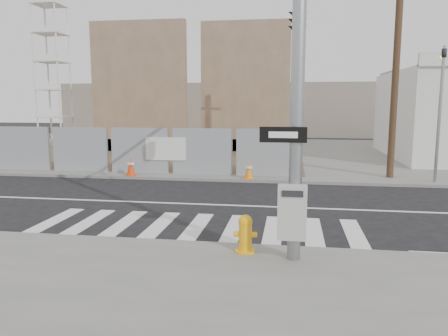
# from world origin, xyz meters

# --- Properties ---
(ground) EXTENTS (100.00, 100.00, 0.00)m
(ground) POSITION_xyz_m (0.00, 0.00, 0.00)
(ground) COLOR black
(ground) RESTS_ON ground
(sidewalk_far) EXTENTS (50.00, 20.00, 0.12)m
(sidewalk_far) POSITION_xyz_m (0.00, 14.00, 0.06)
(sidewalk_far) COLOR slate
(sidewalk_far) RESTS_ON ground
(signal_pole) EXTENTS (0.96, 5.87, 7.00)m
(signal_pole) POSITION_xyz_m (2.49, -2.05, 4.78)
(signal_pole) COLOR gray
(signal_pole) RESTS_ON sidewalk_near
(far_signal_pole) EXTENTS (0.16, 0.20, 5.60)m
(far_signal_pole) POSITION_xyz_m (8.00, 4.60, 3.48)
(far_signal_pole) COLOR gray
(far_signal_pole) RESTS_ON sidewalk_far
(chain_link_fence) EXTENTS (24.60, 0.04, 2.00)m
(chain_link_fence) POSITION_xyz_m (-10.00, 5.00, 1.12)
(chain_link_fence) COLOR gray
(chain_link_fence) RESTS_ON sidewalk_far
(concrete_wall_left) EXTENTS (6.00, 1.30, 8.00)m
(concrete_wall_left) POSITION_xyz_m (-7.00, 13.08, 3.38)
(concrete_wall_left) COLOR brown
(concrete_wall_left) RESTS_ON sidewalk_far
(concrete_wall_right) EXTENTS (5.50, 1.30, 8.00)m
(concrete_wall_right) POSITION_xyz_m (-0.50, 14.08, 3.38)
(concrete_wall_right) COLOR brown
(concrete_wall_right) RESTS_ON sidewalk_far
(crane_tower) EXTENTS (2.60, 2.60, 18.15)m
(crane_tower) POSITION_xyz_m (-15.00, 17.00, 9.02)
(crane_tower) COLOR slate
(crane_tower) RESTS_ON sidewalk_far
(utility_pole_right) EXTENTS (1.60, 0.28, 10.00)m
(utility_pole_right) POSITION_xyz_m (6.50, 5.50, 5.20)
(utility_pole_right) COLOR #4A3222
(utility_pole_right) RESTS_ON sidewalk_far
(fire_hydrant) EXTENTS (0.51, 0.51, 0.80)m
(fire_hydrant) POSITION_xyz_m (1.50, -4.55, 0.51)
(fire_hydrant) COLOR #FEAF0E
(fire_hydrant) RESTS_ON sidewalk_near
(traffic_cone_b) EXTENTS (0.40, 0.40, 0.62)m
(traffic_cone_b) POSITION_xyz_m (-8.17, 5.44, 0.42)
(traffic_cone_b) COLOR #E54D0C
(traffic_cone_b) RESTS_ON sidewalk_far
(traffic_cone_c) EXTENTS (0.48, 0.48, 0.80)m
(traffic_cone_c) POSITION_xyz_m (-4.35, 4.25, 0.51)
(traffic_cone_c) COLOR red
(traffic_cone_c) RESTS_ON sidewalk_far
(traffic_cone_d) EXTENTS (0.45, 0.45, 0.74)m
(traffic_cone_d) POSITION_xyz_m (0.71, 4.22, 0.48)
(traffic_cone_d) COLOR orange
(traffic_cone_d) RESTS_ON sidewalk_far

